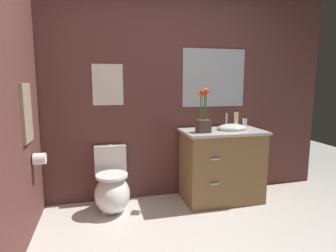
% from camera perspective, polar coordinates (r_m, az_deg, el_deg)
% --- Properties ---
extents(wall_back, '(4.02, 0.05, 2.50)m').
position_cam_1_polar(wall_back, '(3.43, 0.69, 6.32)').
color(wall_back, brown).
rests_on(wall_back, ground_plane).
extents(wall_left, '(0.05, 4.56, 2.50)m').
position_cam_1_polar(wall_left, '(2.26, -30.78, 3.70)').
color(wall_left, brown).
rests_on(wall_left, ground_plane).
extents(toilet, '(0.38, 0.59, 0.69)m').
position_cam_1_polar(toilet, '(3.24, -11.20, -12.27)').
color(toilet, white).
rests_on(toilet, ground_plane).
extents(vanity_cabinet, '(0.94, 0.56, 1.03)m').
position_cam_1_polar(vanity_cabinet, '(3.44, 10.77, -7.59)').
color(vanity_cabinet, brown).
rests_on(vanity_cabinet, ground_plane).
extents(flower_vase, '(0.14, 0.14, 0.49)m').
position_cam_1_polar(flower_vase, '(3.15, 7.12, 1.89)').
color(flower_vase, '#4C3D2D').
rests_on(flower_vase, vanity_cabinet).
extents(soap_bottle, '(0.05, 0.05, 0.15)m').
position_cam_1_polar(soap_bottle, '(3.46, 15.15, 0.51)').
color(soap_bottle, white).
rests_on(soap_bottle, vanity_cabinet).
extents(lotion_bottle, '(0.05, 0.05, 0.22)m').
position_cam_1_polar(lotion_bottle, '(3.55, 13.53, 1.28)').
color(lotion_bottle, beige).
rests_on(lotion_bottle, vanity_cabinet).
extents(wall_poster, '(0.34, 0.01, 0.46)m').
position_cam_1_polar(wall_poster, '(3.29, -12.02, 8.12)').
color(wall_poster, silver).
extents(wall_mirror, '(0.80, 0.01, 0.70)m').
position_cam_1_polar(wall_mirror, '(3.57, 9.24, 9.52)').
color(wall_mirror, '#B2BCC6').
extents(hanging_towel, '(0.03, 0.28, 0.52)m').
position_cam_1_polar(hanging_towel, '(2.78, -26.60, 2.38)').
color(hanging_towel, gray).
extents(toilet_paper_roll, '(0.11, 0.11, 0.11)m').
position_cam_1_polar(toilet_paper_roll, '(2.97, -24.40, -6.03)').
color(toilet_paper_roll, white).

